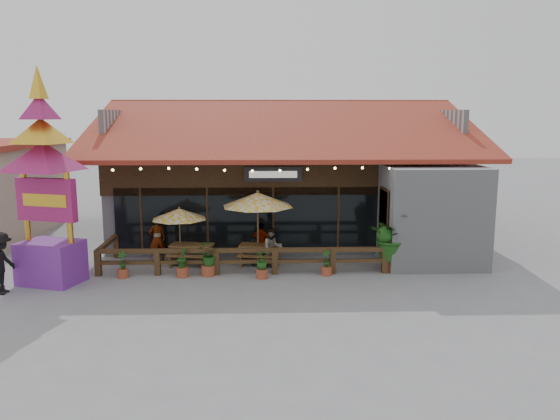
{
  "coord_description": "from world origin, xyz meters",
  "views": [
    {
      "loc": [
        -0.93,
        -18.59,
        5.4
      ],
      "look_at": [
        -0.25,
        1.5,
        1.89
      ],
      "focal_mm": 35.0,
      "sensor_mm": 36.0,
      "label": 1
    }
  ],
  "objects_px": {
    "picnic_table_left": "(192,251)",
    "pedestrian": "(1,263)",
    "thai_sign_tower": "(44,162)",
    "tropical_plant": "(391,238)",
    "umbrella_left": "(179,214)",
    "picnic_table_right": "(260,251)",
    "umbrella_right": "(258,200)"
  },
  "relations": [
    {
      "from": "umbrella_left",
      "to": "pedestrian",
      "type": "distance_m",
      "value": 5.92
    },
    {
      "from": "umbrella_left",
      "to": "pedestrian",
      "type": "relative_size",
      "value": 1.29
    },
    {
      "from": "umbrella_right",
      "to": "picnic_table_right",
      "type": "bearing_deg",
      "value": 67.6
    },
    {
      "from": "umbrella_right",
      "to": "pedestrian",
      "type": "xyz_separation_m",
      "value": [
        -7.79,
        -2.91,
        -1.45
      ]
    },
    {
      "from": "umbrella_right",
      "to": "thai_sign_tower",
      "type": "bearing_deg",
      "value": -164.52
    },
    {
      "from": "pedestrian",
      "to": "picnic_table_right",
      "type": "bearing_deg",
      "value": -63.44
    },
    {
      "from": "tropical_plant",
      "to": "pedestrian",
      "type": "xyz_separation_m",
      "value": [
        -12.42,
        -2.05,
        -0.23
      ]
    },
    {
      "from": "picnic_table_right",
      "to": "pedestrian",
      "type": "xyz_separation_m",
      "value": [
        -7.87,
        -3.1,
        0.47
      ]
    },
    {
      "from": "picnic_table_right",
      "to": "thai_sign_tower",
      "type": "xyz_separation_m",
      "value": [
        -6.78,
        -2.05,
        3.44
      ]
    },
    {
      "from": "thai_sign_tower",
      "to": "tropical_plant",
      "type": "height_order",
      "value": "thai_sign_tower"
    },
    {
      "from": "thai_sign_tower",
      "to": "tropical_plant",
      "type": "distance_m",
      "value": 11.7
    },
    {
      "from": "umbrella_left",
      "to": "picnic_table_left",
      "type": "distance_m",
      "value": 1.44
    },
    {
      "from": "umbrella_left",
      "to": "thai_sign_tower",
      "type": "height_order",
      "value": "thai_sign_tower"
    },
    {
      "from": "thai_sign_tower",
      "to": "tropical_plant",
      "type": "bearing_deg",
      "value": 5.04
    },
    {
      "from": "picnic_table_left",
      "to": "pedestrian",
      "type": "height_order",
      "value": "pedestrian"
    },
    {
      "from": "umbrella_left",
      "to": "tropical_plant",
      "type": "distance_m",
      "value": 7.57
    },
    {
      "from": "picnic_table_left",
      "to": "tropical_plant",
      "type": "relative_size",
      "value": 0.84
    },
    {
      "from": "picnic_table_right",
      "to": "thai_sign_tower",
      "type": "relative_size",
      "value": 0.23
    },
    {
      "from": "umbrella_right",
      "to": "pedestrian",
      "type": "height_order",
      "value": "umbrella_right"
    },
    {
      "from": "umbrella_left",
      "to": "thai_sign_tower",
      "type": "distance_m",
      "value": 4.83
    },
    {
      "from": "umbrella_left",
      "to": "picnic_table_left",
      "type": "relative_size",
      "value": 1.41
    },
    {
      "from": "thai_sign_tower",
      "to": "picnic_table_right",
      "type": "bearing_deg",
      "value": 16.83
    },
    {
      "from": "umbrella_right",
      "to": "picnic_table_left",
      "type": "distance_m",
      "value": 3.09
    },
    {
      "from": "umbrella_left",
      "to": "picnic_table_right",
      "type": "height_order",
      "value": "umbrella_left"
    },
    {
      "from": "picnic_table_right",
      "to": "tropical_plant",
      "type": "height_order",
      "value": "tropical_plant"
    },
    {
      "from": "picnic_table_left",
      "to": "umbrella_right",
      "type": "bearing_deg",
      "value": -6.25
    },
    {
      "from": "picnic_table_left",
      "to": "thai_sign_tower",
      "type": "distance_m",
      "value": 5.88
    },
    {
      "from": "pedestrian",
      "to": "tropical_plant",
      "type": "bearing_deg",
      "value": -75.59
    },
    {
      "from": "thai_sign_tower",
      "to": "pedestrian",
      "type": "xyz_separation_m",
      "value": [
        -1.09,
        -1.05,
        -2.97
      ]
    },
    {
      "from": "umbrella_left",
      "to": "tropical_plant",
      "type": "xyz_separation_m",
      "value": [
        7.46,
        -1.05,
        -0.69
      ]
    },
    {
      "from": "tropical_plant",
      "to": "thai_sign_tower",
      "type": "bearing_deg",
      "value": -174.96
    },
    {
      "from": "umbrella_right",
      "to": "picnic_table_right",
      "type": "xyz_separation_m",
      "value": [
        0.08,
        0.2,
        -1.92
      ]
    }
  ]
}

